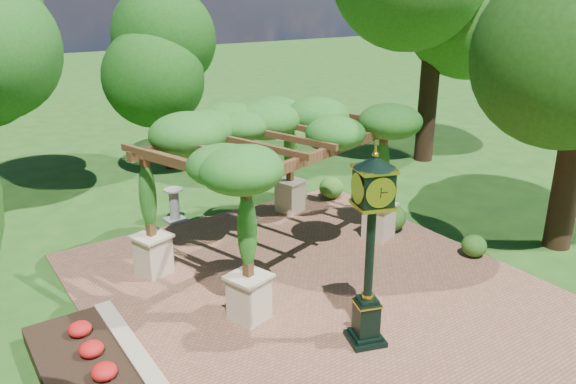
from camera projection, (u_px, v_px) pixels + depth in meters
ground at (351, 316)px, 12.53m from camera, size 120.00×120.00×0.00m
brick_plaza at (323, 296)px, 13.30m from camera, size 10.00×12.00×0.04m
border_wall at (144, 370)px, 10.43m from camera, size 0.35×5.00×0.40m
pedestal_clock at (371, 235)px, 10.77m from camera, size 1.01×1.01×4.05m
pergola at (273, 138)px, 14.28m from camera, size 7.27×5.65×4.03m
sundial at (175, 208)px, 17.44m from camera, size 0.64×0.64×1.09m
shrub_front at (474, 246)px, 15.16m from camera, size 0.73×0.73×0.60m
shrub_mid at (390, 217)px, 16.74m from camera, size 1.12×1.12×0.84m
shrub_back at (331, 188)px, 19.37m from camera, size 1.03×1.03×0.75m
tree_north at (165, 58)px, 21.47m from camera, size 3.62×3.62×6.41m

